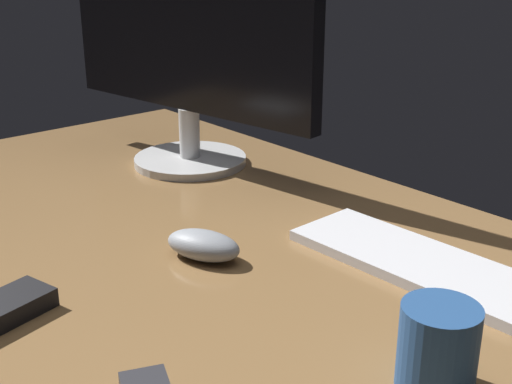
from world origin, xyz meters
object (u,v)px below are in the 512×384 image
computer_mouse (203,245)px  coffee_mug (438,348)px  monitor (186,32)px  keyboard (415,261)px

computer_mouse → coffee_mug: 37.96cm
coffee_mug → monitor: bearing=162.5°
monitor → keyboard: bearing=-11.1°
monitor → coffee_mug: size_ratio=6.67×
computer_mouse → coffee_mug: size_ratio=1.23×
monitor → coffee_mug: (73.02, -23.07, -20.67)cm
keyboard → coffee_mug: bearing=-50.8°
keyboard → computer_mouse: bearing=-137.2°
keyboard → computer_mouse: computer_mouse is taller
monitor → coffee_mug: 79.32cm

